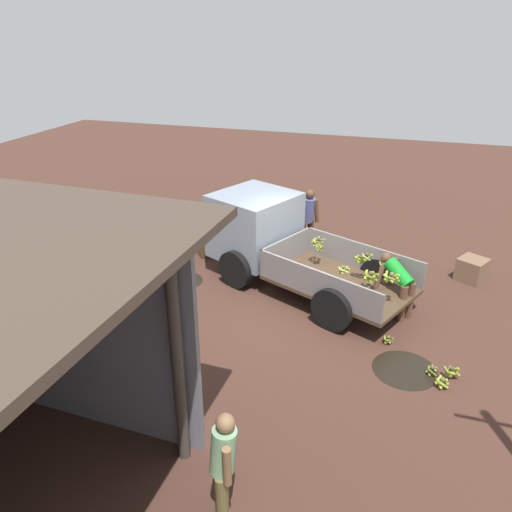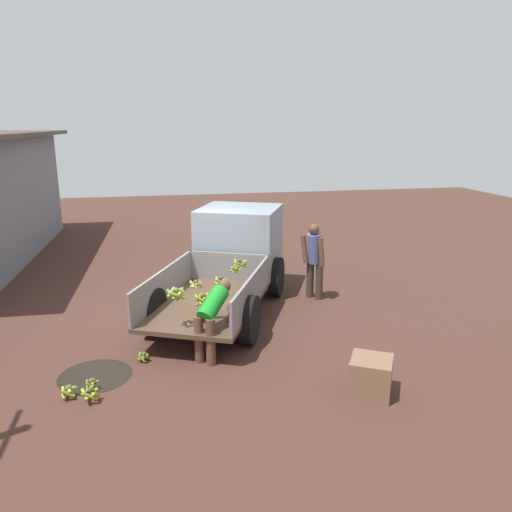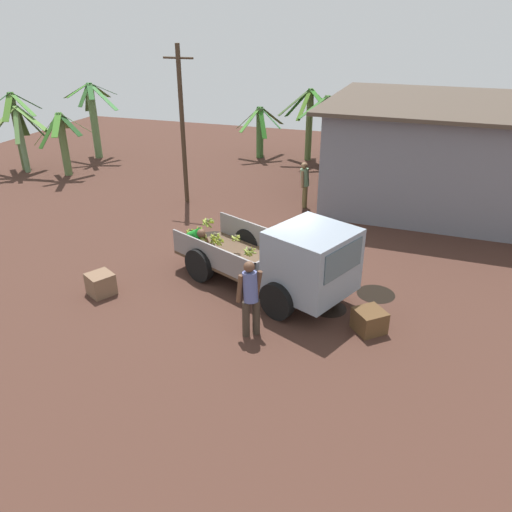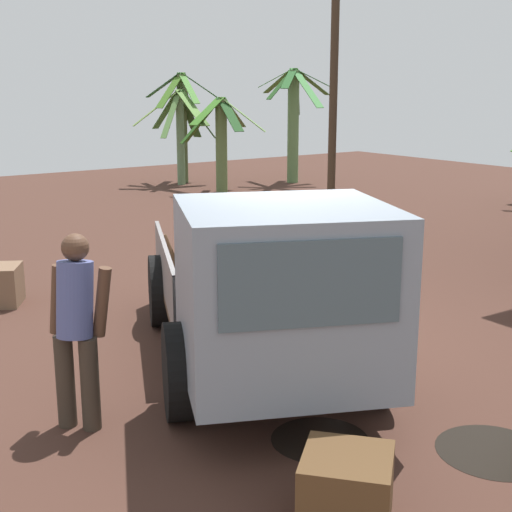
{
  "view_description": "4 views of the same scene",
  "coord_description": "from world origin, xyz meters",
  "px_view_note": "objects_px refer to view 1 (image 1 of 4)",
  "views": [
    {
      "loc": [
        -1.89,
        9.19,
        5.55
      ],
      "look_at": [
        1.0,
        0.04,
        1.04
      ],
      "focal_mm": 35.0,
      "sensor_mm": 36.0,
      "label": 1
    },
    {
      "loc": [
        -9.63,
        0.61,
        3.8
      ],
      "look_at": [
        0.64,
        -1.51,
        1.01
      ],
      "focal_mm": 35.0,
      "sensor_mm": 36.0,
      "label": 2
    },
    {
      "loc": [
        3.43,
        -11.33,
        6.29
      ],
      "look_at": [
        -0.03,
        -0.86,
        0.9
      ],
      "focal_mm": 35.0,
      "sensor_mm": 36.0,
      "label": 3
    },
    {
      "loc": [
        6.09,
        -4.89,
        2.92
      ],
      "look_at": [
        -0.25,
        -0.38,
        1.06
      ],
      "focal_mm": 50.0,
      "sensor_mm": 36.0,
      "label": 4
    }
  ],
  "objects_px": {
    "cargo_truck": "(269,236)",
    "wooden_crate_0": "(472,269)",
    "banana_bunch_on_ground_3": "(388,339)",
    "person_bystander_near_shed": "(224,463)",
    "banana_bunch_on_ground_0": "(442,382)",
    "banana_bunch_on_ground_1": "(452,371)",
    "person_foreground_visitor": "(308,217)",
    "person_worker_loading": "(399,281)",
    "wooden_crate_1": "(209,244)",
    "banana_bunch_on_ground_2": "(432,370)"
  },
  "relations": [
    {
      "from": "person_worker_loading",
      "to": "banana_bunch_on_ground_0",
      "type": "relative_size",
      "value": 5.1
    },
    {
      "from": "person_worker_loading",
      "to": "person_bystander_near_shed",
      "type": "xyz_separation_m",
      "value": [
        1.7,
        5.52,
        0.14
      ]
    },
    {
      "from": "banana_bunch_on_ground_0",
      "to": "wooden_crate_1",
      "type": "relative_size",
      "value": 0.41
    },
    {
      "from": "banana_bunch_on_ground_1",
      "to": "banana_bunch_on_ground_2",
      "type": "bearing_deg",
      "value": 3.82
    },
    {
      "from": "banana_bunch_on_ground_0",
      "to": "banana_bunch_on_ground_1",
      "type": "xyz_separation_m",
      "value": [
        -0.16,
        -0.32,
        0.02
      ]
    },
    {
      "from": "person_bystander_near_shed",
      "to": "wooden_crate_0",
      "type": "distance_m",
      "value": 8.33
    },
    {
      "from": "person_foreground_visitor",
      "to": "banana_bunch_on_ground_0",
      "type": "relative_size",
      "value": 7.01
    },
    {
      "from": "banana_bunch_on_ground_0",
      "to": "wooden_crate_0",
      "type": "relative_size",
      "value": 0.42
    },
    {
      "from": "wooden_crate_1",
      "to": "banana_bunch_on_ground_1",
      "type": "bearing_deg",
      "value": 149.5
    },
    {
      "from": "person_foreground_visitor",
      "to": "banana_bunch_on_ground_3",
      "type": "bearing_deg",
      "value": -7.61
    },
    {
      "from": "cargo_truck",
      "to": "banana_bunch_on_ground_1",
      "type": "distance_m",
      "value": 4.96
    },
    {
      "from": "banana_bunch_on_ground_2",
      "to": "banana_bunch_on_ground_1",
      "type": "bearing_deg",
      "value": -176.18
    },
    {
      "from": "person_bystander_near_shed",
      "to": "person_foreground_visitor",
      "type": "bearing_deg",
      "value": 76.13
    },
    {
      "from": "person_foreground_visitor",
      "to": "wooden_crate_1",
      "type": "relative_size",
      "value": 2.84
    },
    {
      "from": "person_worker_loading",
      "to": "banana_bunch_on_ground_1",
      "type": "bearing_deg",
      "value": 157.98
    },
    {
      "from": "person_foreground_visitor",
      "to": "person_worker_loading",
      "type": "distance_m",
      "value": 3.54
    },
    {
      "from": "banana_bunch_on_ground_3",
      "to": "wooden_crate_0",
      "type": "distance_m",
      "value": 3.66
    },
    {
      "from": "cargo_truck",
      "to": "person_worker_loading",
      "type": "height_order",
      "value": "cargo_truck"
    },
    {
      "from": "wooden_crate_0",
      "to": "banana_bunch_on_ground_3",
      "type": "bearing_deg",
      "value": 62.65
    },
    {
      "from": "person_foreground_visitor",
      "to": "wooden_crate_0",
      "type": "height_order",
      "value": "person_foreground_visitor"
    },
    {
      "from": "person_bystander_near_shed",
      "to": "banana_bunch_on_ground_0",
      "type": "xyz_separation_m",
      "value": [
        -2.6,
        -3.33,
        -0.78
      ]
    },
    {
      "from": "banana_bunch_on_ground_1",
      "to": "wooden_crate_0",
      "type": "xyz_separation_m",
      "value": [
        -0.57,
        -3.96,
        0.13
      ]
    },
    {
      "from": "banana_bunch_on_ground_3",
      "to": "person_foreground_visitor",
      "type": "bearing_deg",
      "value": -57.19
    },
    {
      "from": "wooden_crate_0",
      "to": "banana_bunch_on_ground_0",
      "type": "bearing_deg",
      "value": 80.35
    },
    {
      "from": "banana_bunch_on_ground_1",
      "to": "banana_bunch_on_ground_3",
      "type": "xyz_separation_m",
      "value": [
        1.11,
        -0.71,
        -0.04
      ]
    },
    {
      "from": "banana_bunch_on_ground_2",
      "to": "wooden_crate_1",
      "type": "relative_size",
      "value": 0.33
    },
    {
      "from": "person_worker_loading",
      "to": "banana_bunch_on_ground_0",
      "type": "bearing_deg",
      "value": 150.68
    },
    {
      "from": "banana_bunch_on_ground_2",
      "to": "wooden_crate_1",
      "type": "bearing_deg",
      "value": -32.08
    },
    {
      "from": "person_worker_loading",
      "to": "person_bystander_near_shed",
      "type": "relative_size",
      "value": 0.77
    },
    {
      "from": "cargo_truck",
      "to": "banana_bunch_on_ground_2",
      "type": "relative_size",
      "value": 25.54
    },
    {
      "from": "person_worker_loading",
      "to": "person_bystander_near_shed",
      "type": "distance_m",
      "value": 5.78
    },
    {
      "from": "banana_bunch_on_ground_1",
      "to": "banana_bunch_on_ground_2",
      "type": "distance_m",
      "value": 0.33
    },
    {
      "from": "person_bystander_near_shed",
      "to": "banana_bunch_on_ground_2",
      "type": "relative_size",
      "value": 8.23
    },
    {
      "from": "banana_bunch_on_ground_2",
      "to": "person_bystander_near_shed",
      "type": "bearing_deg",
      "value": 56.17
    },
    {
      "from": "cargo_truck",
      "to": "person_worker_loading",
      "type": "distance_m",
      "value": 3.13
    },
    {
      "from": "person_foreground_visitor",
      "to": "banana_bunch_on_ground_1",
      "type": "relative_size",
      "value": 5.83
    },
    {
      "from": "person_foreground_visitor",
      "to": "person_worker_loading",
      "type": "relative_size",
      "value": 1.38
    },
    {
      "from": "wooden_crate_0",
      "to": "person_bystander_near_shed",
      "type": "bearing_deg",
      "value": 66.41
    },
    {
      "from": "wooden_crate_1",
      "to": "person_worker_loading",
      "type": "bearing_deg",
      "value": 161.52
    },
    {
      "from": "wooden_crate_0",
      "to": "banana_bunch_on_ground_1",
      "type": "bearing_deg",
      "value": 81.87
    },
    {
      "from": "person_foreground_visitor",
      "to": "banana_bunch_on_ground_1",
      "type": "height_order",
      "value": "person_foreground_visitor"
    },
    {
      "from": "cargo_truck",
      "to": "banana_bunch_on_ground_0",
      "type": "xyz_separation_m",
      "value": [
        -3.89,
        3.04,
        -0.92
      ]
    },
    {
      "from": "person_worker_loading",
      "to": "banana_bunch_on_ground_3",
      "type": "relative_size",
      "value": 5.79
    },
    {
      "from": "banana_bunch_on_ground_2",
      "to": "wooden_crate_0",
      "type": "relative_size",
      "value": 0.34
    },
    {
      "from": "person_foreground_visitor",
      "to": "wooden_crate_0",
      "type": "distance_m",
      "value": 4.15
    },
    {
      "from": "banana_bunch_on_ground_3",
      "to": "cargo_truck",
      "type": "bearing_deg",
      "value": -34.39
    },
    {
      "from": "person_foreground_visitor",
      "to": "banana_bunch_on_ground_3",
      "type": "height_order",
      "value": "person_foreground_visitor"
    },
    {
      "from": "cargo_truck",
      "to": "wooden_crate_1",
      "type": "bearing_deg",
      "value": 1.95
    },
    {
      "from": "cargo_truck",
      "to": "wooden_crate_0",
      "type": "relative_size",
      "value": 8.67
    },
    {
      "from": "person_foreground_visitor",
      "to": "banana_bunch_on_ground_2",
      "type": "relative_size",
      "value": 8.7
    }
  ]
}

